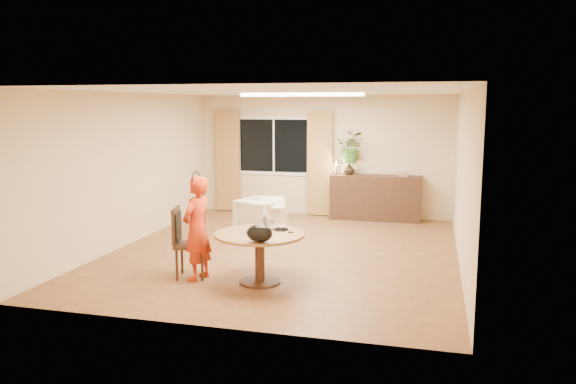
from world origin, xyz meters
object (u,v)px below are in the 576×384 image
object	(u,v)px
dining_table	(260,244)
sideboard	(376,198)
armchair	(260,216)
dining_chair	(191,243)
child	(197,228)

from	to	relation	value
dining_table	sideboard	distance (m)	4.78
dining_table	armchair	distance (m)	2.92
dining_chair	armchair	bearing A→B (deg)	73.34
armchair	dining_table	bearing A→B (deg)	126.76
dining_table	dining_chair	size ratio (longest dim) A/B	1.23
dining_table	dining_chair	distance (m)	1.00
armchair	sideboard	size ratio (longest dim) A/B	0.40
dining_table	dining_chair	xyz separation A→B (m)	(-1.00, 0.02, -0.05)
sideboard	armchair	bearing A→B (deg)	-135.94
dining_chair	armchair	distance (m)	2.77
armchair	child	bearing A→B (deg)	109.27
sideboard	dining_table	bearing A→B (deg)	-103.04
dining_chair	child	xyz separation A→B (m)	(0.13, -0.08, 0.23)
dining_table	sideboard	size ratio (longest dim) A/B	0.65
child	sideboard	world-z (taller)	child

